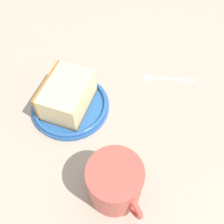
# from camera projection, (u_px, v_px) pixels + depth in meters

# --- Properties ---
(ground_plane) EXTENTS (1.24, 1.24, 0.04)m
(ground_plane) POSITION_uv_depth(u_px,v_px,m) (124.00, 116.00, 0.58)
(ground_plane) COLOR tan
(small_plate) EXTENTS (0.17, 0.17, 0.02)m
(small_plate) POSITION_uv_depth(u_px,v_px,m) (70.00, 105.00, 0.56)
(small_plate) COLOR #26599E
(small_plate) RESTS_ON ground_plane
(cake_slice) EXTENTS (0.14, 0.14, 0.06)m
(cake_slice) POSITION_uv_depth(u_px,v_px,m) (67.00, 95.00, 0.53)
(cake_slice) COLOR #9E662D
(cake_slice) RESTS_ON small_plate
(tea_mug) EXTENTS (0.09, 0.12, 0.09)m
(tea_mug) POSITION_uv_depth(u_px,v_px,m) (115.00, 183.00, 0.43)
(tea_mug) COLOR #BF4C3F
(tea_mug) RESTS_ON ground_plane
(teaspoon) EXTENTS (0.12, 0.08, 0.01)m
(teaspoon) POSITION_uv_depth(u_px,v_px,m) (157.00, 77.00, 0.61)
(teaspoon) COLOR silver
(teaspoon) RESTS_ON ground_plane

